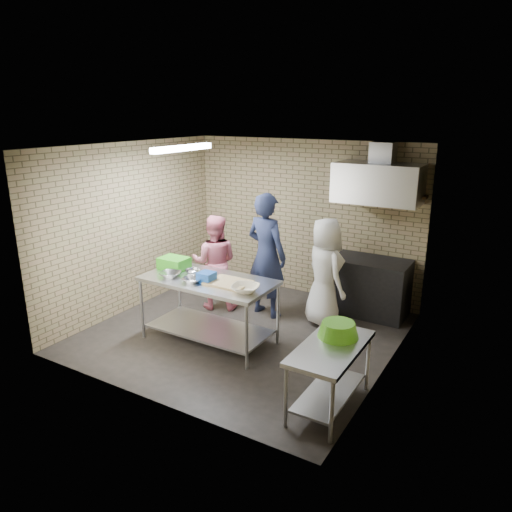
{
  "coord_description": "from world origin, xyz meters",
  "views": [
    {
      "loc": [
        3.47,
        -5.49,
        3.16
      ],
      "look_at": [
        0.1,
        0.2,
        1.15
      ],
      "focal_mm": 33.82,
      "sensor_mm": 36.0,
      "label": 1
    }
  ],
  "objects_px": {
    "bottle_red": "(384,186)",
    "woman_pink": "(215,262)",
    "stove": "(369,287)",
    "green_basin": "(338,329)",
    "man_navy": "(266,255)",
    "woman_white": "(325,272)",
    "prep_table": "(209,310)",
    "green_crate": "(174,263)",
    "bottle_green": "(411,190)",
    "blue_tub": "(207,277)",
    "side_counter": "(329,377)"
  },
  "relations": [
    {
      "from": "green_crate",
      "to": "bottle_red",
      "type": "height_order",
      "value": "bottle_red"
    },
    {
      "from": "prep_table",
      "to": "stove",
      "type": "xyz_separation_m",
      "value": [
        1.64,
        2.09,
        -0.01
      ]
    },
    {
      "from": "green_crate",
      "to": "blue_tub",
      "type": "relative_size",
      "value": 2.0
    },
    {
      "from": "blue_tub",
      "to": "bottle_red",
      "type": "bearing_deg",
      "value": 56.09
    },
    {
      "from": "side_counter",
      "to": "green_basin",
      "type": "bearing_deg",
      "value": 94.57
    },
    {
      "from": "stove",
      "to": "woman_pink",
      "type": "distance_m",
      "value": 2.52
    },
    {
      "from": "bottle_green",
      "to": "side_counter",
      "type": "bearing_deg",
      "value": -90.0
    },
    {
      "from": "prep_table",
      "to": "green_crate",
      "type": "bearing_deg",
      "value": 170.27
    },
    {
      "from": "stove",
      "to": "green_basin",
      "type": "distance_m",
      "value": 2.57
    },
    {
      "from": "stove",
      "to": "bottle_red",
      "type": "height_order",
      "value": "bottle_red"
    },
    {
      "from": "blue_tub",
      "to": "green_basin",
      "type": "xyz_separation_m",
      "value": [
        2.02,
        -0.31,
        -0.16
      ]
    },
    {
      "from": "man_navy",
      "to": "woman_white",
      "type": "relative_size",
      "value": 1.19
    },
    {
      "from": "prep_table",
      "to": "side_counter",
      "type": "relative_size",
      "value": 1.55
    },
    {
      "from": "bottle_green",
      "to": "woman_white",
      "type": "xyz_separation_m",
      "value": [
        -0.92,
        -0.98,
        -1.19
      ]
    },
    {
      "from": "side_counter",
      "to": "green_crate",
      "type": "height_order",
      "value": "green_crate"
    },
    {
      "from": "green_basin",
      "to": "bottle_red",
      "type": "relative_size",
      "value": 2.56
    },
    {
      "from": "prep_table",
      "to": "woman_pink",
      "type": "relative_size",
      "value": 1.19
    },
    {
      "from": "bottle_green",
      "to": "man_navy",
      "type": "height_order",
      "value": "bottle_green"
    },
    {
      "from": "woman_white",
      "to": "bottle_green",
      "type": "bearing_deg",
      "value": -95.91
    },
    {
      "from": "green_crate",
      "to": "man_navy",
      "type": "xyz_separation_m",
      "value": [
        0.93,
        1.12,
        -0.02
      ]
    },
    {
      "from": "woman_white",
      "to": "man_navy",
      "type": "bearing_deg",
      "value": 44.02
    },
    {
      "from": "prep_table",
      "to": "stove",
      "type": "relative_size",
      "value": 1.55
    },
    {
      "from": "green_crate",
      "to": "stove",
      "type": "bearing_deg",
      "value": 40.2
    },
    {
      "from": "man_navy",
      "to": "green_crate",
      "type": "bearing_deg",
      "value": 60.95
    },
    {
      "from": "green_basin",
      "to": "woman_pink",
      "type": "bearing_deg",
      "value": 151.76
    },
    {
      "from": "blue_tub",
      "to": "green_basin",
      "type": "bearing_deg",
      "value": -8.61
    },
    {
      "from": "blue_tub",
      "to": "woman_pink",
      "type": "bearing_deg",
      "value": 120.83
    },
    {
      "from": "stove",
      "to": "side_counter",
      "type": "bearing_deg",
      "value": -80.71
    },
    {
      "from": "woman_pink",
      "to": "woman_white",
      "type": "xyz_separation_m",
      "value": [
        1.8,
        0.31,
        0.05
      ]
    },
    {
      "from": "green_crate",
      "to": "woman_white",
      "type": "bearing_deg",
      "value": 33.37
    },
    {
      "from": "green_basin",
      "to": "woman_white",
      "type": "height_order",
      "value": "woman_white"
    },
    {
      "from": "bottle_red",
      "to": "woman_white",
      "type": "bearing_deg",
      "value": -117.75
    },
    {
      "from": "blue_tub",
      "to": "prep_table",
      "type": "bearing_deg",
      "value": 116.57
    },
    {
      "from": "blue_tub",
      "to": "man_navy",
      "type": "distance_m",
      "value": 1.35
    },
    {
      "from": "bottle_red",
      "to": "woman_pink",
      "type": "bearing_deg",
      "value": -150.92
    },
    {
      "from": "man_navy",
      "to": "side_counter",
      "type": "bearing_deg",
      "value": 145.17
    },
    {
      "from": "bottle_red",
      "to": "prep_table",
      "type": "bearing_deg",
      "value": -125.84
    },
    {
      "from": "prep_table",
      "to": "green_crate",
      "type": "distance_m",
      "value": 0.9
    },
    {
      "from": "stove",
      "to": "bottle_red",
      "type": "distance_m",
      "value": 1.6
    },
    {
      "from": "prep_table",
      "to": "man_navy",
      "type": "xyz_separation_m",
      "value": [
        0.23,
        1.24,
        0.52
      ]
    },
    {
      "from": "green_basin",
      "to": "woman_white",
      "type": "xyz_separation_m",
      "value": [
        -0.9,
        1.76,
        -0.01
      ]
    },
    {
      "from": "man_navy",
      "to": "woman_white",
      "type": "height_order",
      "value": "man_navy"
    },
    {
      "from": "blue_tub",
      "to": "man_navy",
      "type": "height_order",
      "value": "man_navy"
    },
    {
      "from": "bottle_green",
      "to": "woman_pink",
      "type": "bearing_deg",
      "value": -154.63
    },
    {
      "from": "side_counter",
      "to": "green_crate",
      "type": "bearing_deg",
      "value": 164.45
    },
    {
      "from": "stove",
      "to": "woman_pink",
      "type": "relative_size",
      "value": 0.77
    },
    {
      "from": "green_basin",
      "to": "man_navy",
      "type": "bearing_deg",
      "value": 138.26
    },
    {
      "from": "prep_table",
      "to": "stove",
      "type": "distance_m",
      "value": 2.66
    },
    {
      "from": "blue_tub",
      "to": "woman_pink",
      "type": "relative_size",
      "value": 0.13
    },
    {
      "from": "blue_tub",
      "to": "green_basin",
      "type": "height_order",
      "value": "blue_tub"
    }
  ]
}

